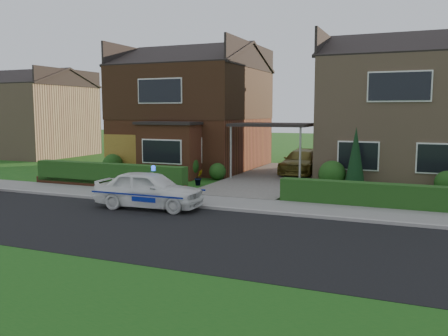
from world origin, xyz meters
The scene contains 25 objects.
ground centered at (0.00, 0.00, 0.00)m, with size 120.00×120.00×0.00m, color #185215.
road centered at (0.00, 0.00, 0.00)m, with size 60.00×6.00×0.02m, color black.
kerb centered at (0.00, 3.05, 0.06)m, with size 60.00×0.16×0.12m, color #9E9993.
sidewalk centered at (0.00, 4.10, 0.05)m, with size 60.00×2.00×0.10m, color slate.
grass_verge centered at (0.00, -5.00, 0.00)m, with size 60.00×4.00×0.01m, color #185215.
driveway centered at (0.00, 11.00, 0.06)m, with size 3.80×12.00×0.12m, color #666059.
house_left centered at (-5.78, 13.90, 3.81)m, with size 7.50×9.53×7.25m.
house_right centered at (5.80, 13.99, 3.66)m, with size 7.50×8.06×7.25m.
carport_link centered at (0.00, 10.95, 2.66)m, with size 3.80×3.00×2.77m.
garage_door centered at (-8.25, 9.96, 1.05)m, with size 2.20×0.10×2.10m, color brown.
dwarf_wall centered at (-5.80, 5.30, 0.18)m, with size 7.70×0.25×0.36m, color brown.
hedge_left centered at (-5.80, 5.45, 0.00)m, with size 7.50×0.55×0.90m, color #133E16.
hedge_right centered at (5.80, 5.35, 0.00)m, with size 7.50×0.55×0.80m, color #133E16.
shrub_left_far centered at (-8.50, 9.50, 0.54)m, with size 1.08×1.08×1.08m, color #133E16.
shrub_left_mid centered at (-4.00, 9.30, 0.66)m, with size 1.32×1.32×1.32m, color #133E16.
shrub_left_near centered at (-2.40, 9.60, 0.42)m, with size 0.84×0.84×0.84m, color #133E16.
shrub_right_near centered at (3.20, 9.40, 0.60)m, with size 1.20×1.20×1.20m, color #133E16.
shrub_right_mid centered at (7.80, 9.50, 0.48)m, with size 0.96×0.96×0.96m, color #133E16.
conifer_a centered at (4.20, 9.20, 1.30)m, with size 0.90×0.90×2.60m, color black.
neighbour_left centered at (-20.00, 16.00, 2.60)m, with size 6.50×7.00×5.20m, color #A38264.
police_car centered at (-1.88, 2.40, 0.65)m, with size 3.52×3.92×1.47m.
driveway_car centered at (1.00, 12.81, 0.72)m, with size 1.67×4.12×1.19m, color olive.
potted_plant_a centered at (-6.20, 8.13, 0.35)m, with size 0.37×0.25×0.71m, color gray.
potted_plant_b centered at (-2.50, 7.66, 0.35)m, with size 0.31×0.39×0.71m, color gray.
potted_plant_c centered at (-2.50, 6.00, 0.37)m, with size 0.41×0.41×0.73m, color gray.
Camera 1 is at (6.74, -11.56, 3.37)m, focal length 38.00 mm.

